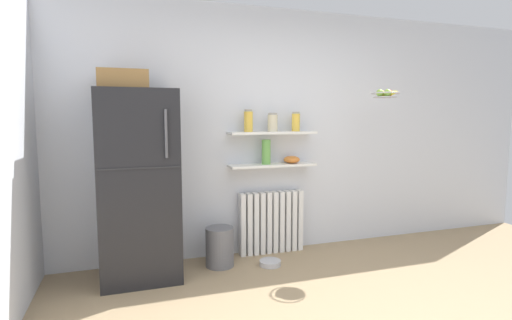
# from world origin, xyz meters

# --- Properties ---
(ground_plane) EXTENTS (7.04, 7.04, 0.00)m
(ground_plane) POSITION_xyz_m (0.00, 0.50, 0.00)
(ground_plane) COLOR #9E8460
(back_wall) EXTENTS (7.04, 0.10, 2.60)m
(back_wall) POSITION_xyz_m (0.00, 2.05, 1.30)
(back_wall) COLOR silver
(back_wall) RESTS_ON ground_plane
(refrigerator) EXTENTS (0.68, 0.67, 1.85)m
(refrigerator) POSITION_xyz_m (-1.35, 1.68, 0.88)
(refrigerator) COLOR black
(refrigerator) RESTS_ON ground_plane
(radiator) EXTENTS (0.71, 0.12, 0.66)m
(radiator) POSITION_xyz_m (0.02, 1.92, 0.33)
(radiator) COLOR white
(radiator) RESTS_ON ground_plane
(wall_shelf_lower) EXTENTS (0.93, 0.22, 0.02)m
(wall_shelf_lower) POSITION_xyz_m (0.02, 1.89, 0.96)
(wall_shelf_lower) COLOR white
(wall_shelf_upper) EXTENTS (0.93, 0.22, 0.02)m
(wall_shelf_upper) POSITION_xyz_m (0.02, 1.89, 1.30)
(wall_shelf_upper) COLOR white
(storage_jar_0) EXTENTS (0.09, 0.09, 0.23)m
(storage_jar_0) POSITION_xyz_m (-0.25, 1.89, 1.42)
(storage_jar_0) COLOR yellow
(storage_jar_0) RESTS_ON wall_shelf_upper
(storage_jar_1) EXTENTS (0.10, 0.10, 0.19)m
(storage_jar_1) POSITION_xyz_m (0.02, 1.89, 1.41)
(storage_jar_1) COLOR beige
(storage_jar_1) RESTS_ON wall_shelf_upper
(storage_jar_2) EXTENTS (0.09, 0.09, 0.21)m
(storage_jar_2) POSITION_xyz_m (0.28, 1.89, 1.41)
(storage_jar_2) COLOR yellow
(storage_jar_2) RESTS_ON wall_shelf_upper
(vase) EXTENTS (0.09, 0.09, 0.26)m
(vase) POSITION_xyz_m (-0.05, 1.89, 1.10)
(vase) COLOR #66A84C
(vase) RESTS_ON wall_shelf_lower
(shelf_bowl) EXTENTS (0.17, 0.17, 0.08)m
(shelf_bowl) POSITION_xyz_m (0.24, 1.89, 1.01)
(shelf_bowl) COLOR orange
(shelf_bowl) RESTS_ON wall_shelf_lower
(trash_bin) EXTENTS (0.28, 0.28, 0.39)m
(trash_bin) POSITION_xyz_m (-0.60, 1.70, 0.19)
(trash_bin) COLOR slate
(trash_bin) RESTS_ON ground_plane
(pet_food_bowl) EXTENTS (0.21, 0.21, 0.05)m
(pet_food_bowl) POSITION_xyz_m (-0.13, 1.56, 0.03)
(pet_food_bowl) COLOR #B7B7BC
(pet_food_bowl) RESTS_ON ground_plane
(hanging_fruit_basket) EXTENTS (0.30, 0.30, 0.08)m
(hanging_fruit_basket) POSITION_xyz_m (1.10, 1.49, 1.70)
(hanging_fruit_basket) COLOR #B2B2B7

